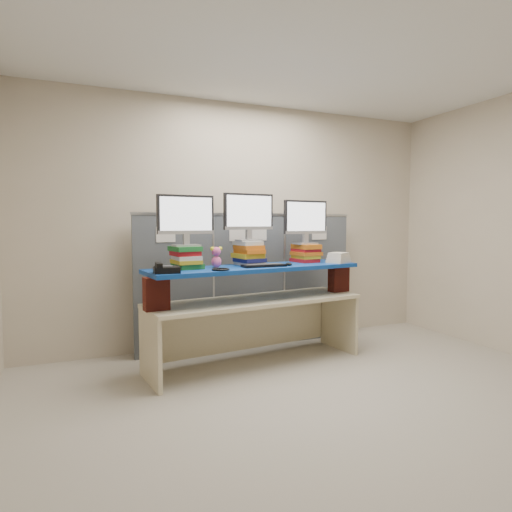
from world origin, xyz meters
name	(u,v)px	position (x,y,z in m)	size (l,w,h in m)	color
room	(338,226)	(0.00, 0.00, 1.40)	(5.00, 4.00, 2.80)	beige
cubicle_partition	(249,280)	(0.00, 1.78, 0.77)	(2.60, 0.06, 1.53)	#464C53
desk	(256,312)	(-0.18, 1.16, 0.53)	(2.25, 0.90, 0.66)	beige
brick_pier_left	(156,294)	(-1.18, 0.99, 0.81)	(0.21, 0.12, 0.29)	maroon
brick_pier_right	(339,278)	(0.85, 1.24, 0.81)	(0.21, 0.12, 0.29)	maroon
blue_board	(256,268)	(-0.18, 1.16, 0.97)	(2.17, 0.54, 0.04)	#0C4598
book_stack_left	(186,257)	(-0.87, 1.20, 1.10)	(0.30, 0.33, 0.21)	#1B6828
book_stack_center	(249,253)	(-0.21, 1.28, 1.11)	(0.29, 0.34, 0.24)	beige
book_stack_right	(306,253)	(0.50, 1.37, 1.09)	(0.28, 0.31, 0.19)	maroon
monitor_left	(186,217)	(-0.87, 1.20, 1.47)	(0.55, 0.18, 0.48)	#ABABB0
monitor_center	(249,214)	(-0.21, 1.28, 1.51)	(0.55, 0.18, 0.48)	#ABABB0
monitor_right	(306,219)	(0.49, 1.37, 1.46)	(0.55, 0.18, 0.48)	#ABABB0
keyboard	(264,265)	(-0.13, 1.07, 1.01)	(0.44, 0.15, 0.03)	black
mouse	(289,264)	(0.14, 1.07, 1.01)	(0.06, 0.10, 0.03)	black
desk_phone	(166,269)	(-1.12, 0.92, 1.03)	(0.23, 0.21, 0.09)	black
headset	(221,269)	(-0.62, 0.93, 1.00)	(0.16, 0.16, 0.02)	black
plush_toy	(216,257)	(-0.58, 1.17, 1.10)	(0.12, 0.09, 0.20)	#E45690
binder_stack	(339,258)	(0.78, 1.15, 1.05)	(0.29, 0.27, 0.11)	beige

